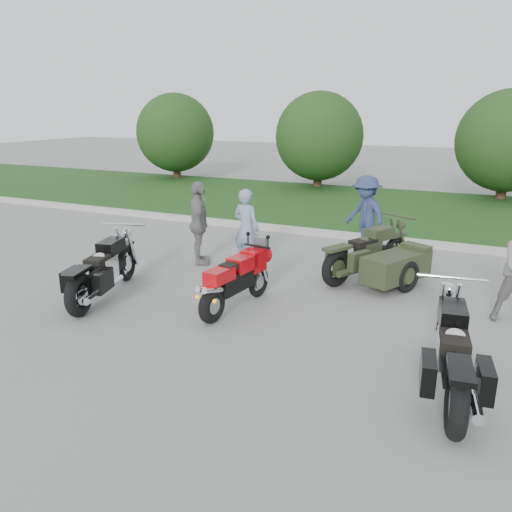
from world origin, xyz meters
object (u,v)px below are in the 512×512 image
at_px(sportbike_red, 235,279).
at_px(person_stripe, 246,228).
at_px(cruiser_sidecar, 382,262).
at_px(cruiser_right, 453,357).
at_px(person_back, 199,223).
at_px(cruiser_left, 102,272).
at_px(person_denim, 365,215).

distance_m(sportbike_red, person_stripe, 2.44).
bearing_deg(cruiser_sidecar, cruiser_right, -40.55).
height_order(cruiser_right, person_back, person_back).
bearing_deg(sportbike_red, cruiser_sidecar, 57.72).
height_order(cruiser_sidecar, person_back, person_back).
relative_size(sportbike_red, person_back, 1.08).
bearing_deg(sportbike_red, cruiser_left, -159.17).
relative_size(person_stripe, person_back, 0.94).
relative_size(cruiser_right, cruiser_sidecar, 1.08).
height_order(cruiser_left, person_back, person_back).
xyz_separation_m(sportbike_red, person_back, (-1.91, 2.03, 0.36)).
xyz_separation_m(cruiser_left, cruiser_right, (5.96, -0.77, 0.00)).
xyz_separation_m(person_stripe, person_back, (-1.04, -0.23, 0.06)).
bearing_deg(cruiser_right, cruiser_sidecar, 104.71).
bearing_deg(person_stripe, cruiser_right, 151.79).
xyz_separation_m(cruiser_right, person_back, (-5.46, 3.33, 0.41)).
bearing_deg(cruiser_left, person_stripe, 46.98).
bearing_deg(person_stripe, cruiser_left, 71.83).
distance_m(sportbike_red, cruiser_right, 3.78).
distance_m(cruiser_right, cruiser_sidecar, 3.97).
bearing_deg(cruiser_sidecar, person_back, -148.49).
xyz_separation_m(person_denim, person_back, (-3.10, -2.39, -0.01)).
bearing_deg(person_back, sportbike_red, -166.97).
relative_size(cruiser_left, person_denim, 1.37).
bearing_deg(person_back, person_stripe, -107.71).
bearing_deg(cruiser_right, person_back, 140.64).
height_order(cruiser_right, person_stripe, person_stripe).
relative_size(cruiser_sidecar, person_denim, 1.30).
distance_m(cruiser_left, person_back, 2.65).
height_order(sportbike_red, cruiser_sidecar, cruiser_sidecar).
relative_size(cruiser_right, person_stripe, 1.50).
distance_m(sportbike_red, person_denim, 4.60).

